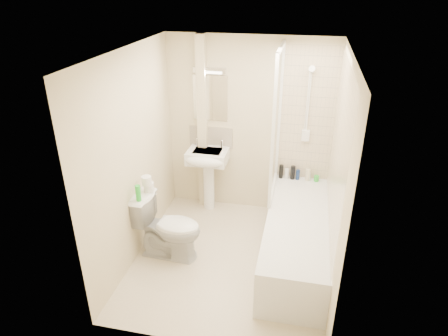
# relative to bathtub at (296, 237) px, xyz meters

# --- Properties ---
(floor) EXTENTS (2.50, 2.50, 0.00)m
(floor) POSITION_rel_bathtub_xyz_m (-0.75, -0.20, -0.29)
(floor) COLOR beige
(floor) RESTS_ON ground
(wall_back) EXTENTS (2.20, 0.02, 2.40)m
(wall_back) POSITION_rel_bathtub_xyz_m (-0.75, 1.05, 0.91)
(wall_back) COLOR beige
(wall_back) RESTS_ON ground
(wall_left) EXTENTS (0.02, 2.50, 2.40)m
(wall_left) POSITION_rel_bathtub_xyz_m (-1.85, -0.20, 0.91)
(wall_left) COLOR beige
(wall_left) RESTS_ON ground
(wall_right) EXTENTS (0.02, 2.50, 2.40)m
(wall_right) POSITION_rel_bathtub_xyz_m (0.35, -0.20, 0.91)
(wall_right) COLOR beige
(wall_right) RESTS_ON ground
(ceiling) EXTENTS (2.20, 2.50, 0.02)m
(ceiling) POSITION_rel_bathtub_xyz_m (-0.75, -0.20, 2.11)
(ceiling) COLOR white
(ceiling) RESTS_ON wall_back
(tile_back) EXTENTS (0.70, 0.01, 1.75)m
(tile_back) POSITION_rel_bathtub_xyz_m (0.00, 1.04, 1.14)
(tile_back) COLOR beige
(tile_back) RESTS_ON wall_back
(tile_right) EXTENTS (0.01, 2.10, 1.75)m
(tile_right) POSITION_rel_bathtub_xyz_m (0.34, 0.00, 1.14)
(tile_right) COLOR beige
(tile_right) RESTS_ON wall_right
(pipe_boxing) EXTENTS (0.12, 0.12, 2.40)m
(pipe_boxing) POSITION_rel_bathtub_xyz_m (-1.37, 0.99, 0.91)
(pipe_boxing) COLOR beige
(pipe_boxing) RESTS_ON ground
(splashback) EXTENTS (0.60, 0.02, 0.30)m
(splashback) POSITION_rel_bathtub_xyz_m (-1.27, 1.04, 0.74)
(splashback) COLOR beige
(splashback) RESTS_ON wall_back
(mirror) EXTENTS (0.46, 0.01, 0.60)m
(mirror) POSITION_rel_bathtub_xyz_m (-1.27, 1.04, 1.29)
(mirror) COLOR white
(mirror) RESTS_ON wall_back
(strip_light) EXTENTS (0.42, 0.07, 0.07)m
(strip_light) POSITION_rel_bathtub_xyz_m (-1.27, 1.02, 1.66)
(strip_light) COLOR silver
(strip_light) RESTS_ON wall_back
(bathtub) EXTENTS (0.70, 2.10, 0.55)m
(bathtub) POSITION_rel_bathtub_xyz_m (0.00, 0.00, 0.00)
(bathtub) COLOR white
(bathtub) RESTS_ON ground
(shower_screen) EXTENTS (0.04, 0.92, 1.80)m
(shower_screen) POSITION_rel_bathtub_xyz_m (-0.35, 0.60, 1.16)
(shower_screen) COLOR white
(shower_screen) RESTS_ON bathtub
(shower_fixture) EXTENTS (0.10, 0.16, 0.99)m
(shower_fixture) POSITION_rel_bathtub_xyz_m (-0.00, 0.99, 1.26)
(shower_fixture) COLOR white
(shower_fixture) RESTS_ON wall_back
(pedestal_sink) EXTENTS (0.54, 0.49, 1.04)m
(pedestal_sink) POSITION_rel_bathtub_xyz_m (-1.27, 0.81, 0.44)
(pedestal_sink) COLOR white
(pedestal_sink) RESTS_ON ground
(bottle_black_a) EXTENTS (0.06, 0.06, 0.19)m
(bottle_black_a) POSITION_rel_bathtub_xyz_m (-0.28, 0.96, 0.35)
(bottle_black_a) COLOR black
(bottle_black_a) RESTS_ON bathtub
(bottle_white_a) EXTENTS (0.06, 0.06, 0.14)m
(bottle_white_a) POSITION_rel_bathtub_xyz_m (-0.20, 0.96, 0.33)
(bottle_white_a) COLOR silver
(bottle_white_a) RESTS_ON bathtub
(bottle_black_b) EXTENTS (0.06, 0.06, 0.19)m
(bottle_black_b) POSITION_rel_bathtub_xyz_m (-0.12, 0.96, 0.35)
(bottle_black_b) COLOR black
(bottle_black_b) RESTS_ON bathtub
(bottle_blue) EXTENTS (0.05, 0.05, 0.14)m
(bottle_blue) POSITION_rel_bathtub_xyz_m (-0.05, 0.96, 0.33)
(bottle_blue) COLOR navy
(bottle_blue) RESTS_ON bathtub
(bottle_cream) EXTENTS (0.06, 0.06, 0.17)m
(bottle_cream) POSITION_rel_bathtub_xyz_m (0.08, 0.96, 0.35)
(bottle_cream) COLOR beige
(bottle_cream) RESTS_ON bathtub
(bottle_white_b) EXTENTS (0.05, 0.05, 0.12)m
(bottle_white_b) POSITION_rel_bathtub_xyz_m (0.09, 0.96, 0.32)
(bottle_white_b) COLOR silver
(bottle_white_b) RESTS_ON bathtub
(bottle_green) EXTENTS (0.07, 0.07, 0.08)m
(bottle_green) POSITION_rel_bathtub_xyz_m (0.20, 0.96, 0.30)
(bottle_green) COLOR green
(bottle_green) RESTS_ON bathtub
(toilet) EXTENTS (0.53, 0.82, 0.79)m
(toilet) POSITION_rel_bathtub_xyz_m (-1.47, -0.26, 0.10)
(toilet) COLOR white
(toilet) RESTS_ON ground
(toilet_roll_lower) EXTENTS (0.12, 0.12, 0.10)m
(toilet_roll_lower) POSITION_rel_bathtub_xyz_m (-1.72, -0.15, 0.55)
(toilet_roll_lower) COLOR white
(toilet_roll_lower) RESTS_ON toilet
(toilet_roll_upper) EXTENTS (0.11, 0.11, 0.11)m
(toilet_roll_upper) POSITION_rel_bathtub_xyz_m (-1.72, -0.20, 0.65)
(toilet_roll_upper) COLOR white
(toilet_roll_upper) RESTS_ON toilet_roll_lower
(green_bottle) EXTENTS (0.06, 0.06, 0.19)m
(green_bottle) POSITION_rel_bathtub_xyz_m (-1.74, -0.39, 0.59)
(green_bottle) COLOR green
(green_bottle) RESTS_ON toilet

